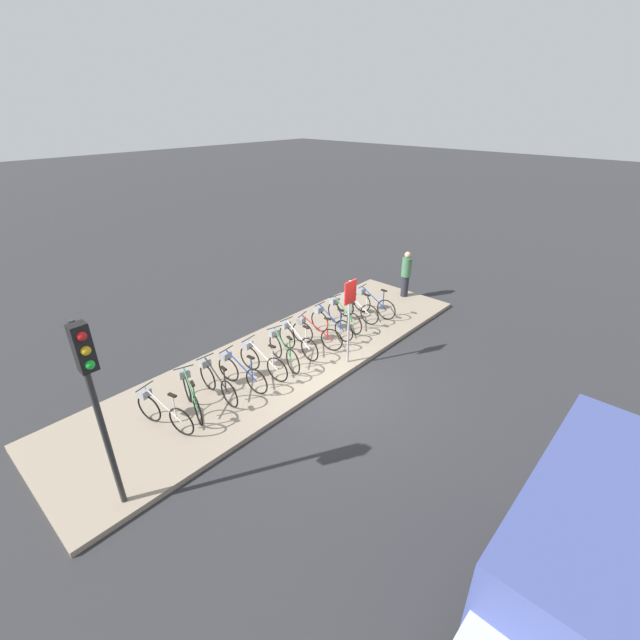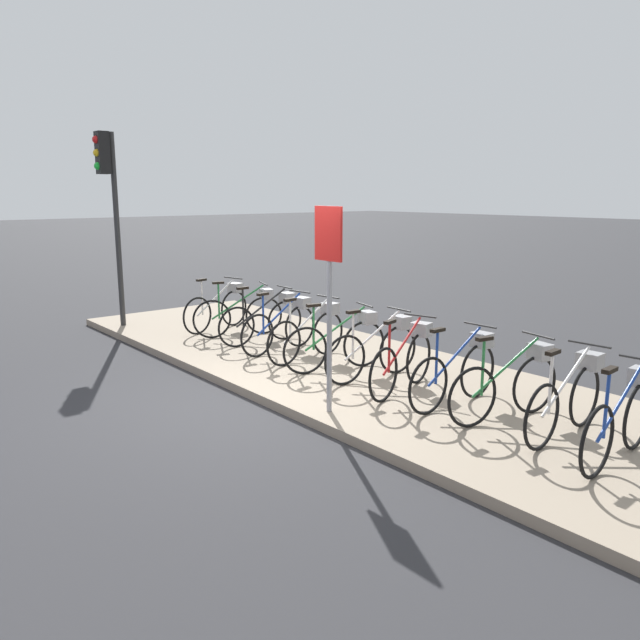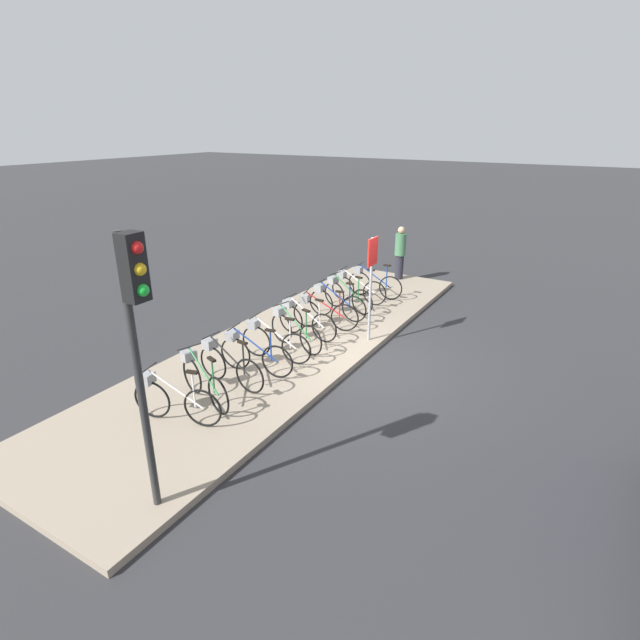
{
  "view_description": "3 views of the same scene",
  "coord_description": "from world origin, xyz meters",
  "px_view_note": "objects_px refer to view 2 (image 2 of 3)",
  "views": [
    {
      "loc": [
        -6.82,
        -5.77,
        6.39
      ],
      "look_at": [
        0.98,
        1.34,
        1.02
      ],
      "focal_mm": 24.0,
      "sensor_mm": 36.0,
      "label": 1
    },
    {
      "loc": [
        6.21,
        -4.18,
        2.63
      ],
      "look_at": [
        0.76,
        0.31,
        1.18
      ],
      "focal_mm": 35.0,
      "sensor_mm": 36.0,
      "label": 2
    },
    {
      "loc": [
        -8.59,
        -4.15,
        4.75
      ],
      "look_at": [
        -0.64,
        0.65,
        1.07
      ],
      "focal_mm": 28.0,
      "sensor_mm": 36.0,
      "label": 3
    }
  ],
  "objects_px": {
    "parked_bicycle_2": "(266,317)",
    "parked_bicycle_8": "(459,369)",
    "parked_bicycle_5": "(341,340)",
    "traffic_light": "(109,189)",
    "parked_bicycle_7": "(406,357)",
    "parked_bicycle_9": "(511,381)",
    "sign_post": "(329,275)",
    "parked_bicycle_3": "(283,324)",
    "parked_bicycle_11": "(623,416)",
    "parked_bicycle_1": "(243,312)",
    "parked_bicycle_0": "(220,306)",
    "parked_bicycle_4": "(311,331)",
    "parked_bicycle_10": "(569,395)",
    "parked_bicycle_6": "(378,347)"
  },
  "relations": [
    {
      "from": "parked_bicycle_2",
      "to": "parked_bicycle_5",
      "type": "xyz_separation_m",
      "value": [
        2.04,
        -0.11,
        0.0
      ]
    },
    {
      "from": "parked_bicycle_9",
      "to": "sign_post",
      "type": "xyz_separation_m",
      "value": [
        -1.48,
        -1.42,
        1.17
      ]
    },
    {
      "from": "parked_bicycle_9",
      "to": "parked_bicycle_7",
      "type": "bearing_deg",
      "value": -174.03
    },
    {
      "from": "parked_bicycle_4",
      "to": "parked_bicycle_11",
      "type": "height_order",
      "value": "same"
    },
    {
      "from": "parked_bicycle_7",
      "to": "parked_bicycle_9",
      "type": "relative_size",
      "value": 0.98
    },
    {
      "from": "parked_bicycle_5",
      "to": "parked_bicycle_2",
      "type": "bearing_deg",
      "value": 176.99
    },
    {
      "from": "parked_bicycle_0",
      "to": "parked_bicycle_5",
      "type": "distance_m",
      "value": 3.47
    },
    {
      "from": "parked_bicycle_0",
      "to": "parked_bicycle_11",
      "type": "relative_size",
      "value": 0.97
    },
    {
      "from": "parked_bicycle_3",
      "to": "parked_bicycle_5",
      "type": "xyz_separation_m",
      "value": [
        1.42,
        -0.02,
        0.0
      ]
    },
    {
      "from": "parked_bicycle_2",
      "to": "parked_bicycle_4",
      "type": "bearing_deg",
      "value": -3.3
    },
    {
      "from": "parked_bicycle_5",
      "to": "parked_bicycle_9",
      "type": "relative_size",
      "value": 0.99
    },
    {
      "from": "parked_bicycle_7",
      "to": "sign_post",
      "type": "xyz_separation_m",
      "value": [
        -0.02,
        -1.27,
        1.17
      ]
    },
    {
      "from": "sign_post",
      "to": "parked_bicycle_1",
      "type": "bearing_deg",
      "value": 160.95
    },
    {
      "from": "parked_bicycle_7",
      "to": "parked_bicycle_10",
      "type": "relative_size",
      "value": 0.97
    },
    {
      "from": "parked_bicycle_4",
      "to": "parked_bicycle_8",
      "type": "distance_m",
      "value": 2.75
    },
    {
      "from": "parked_bicycle_0",
      "to": "parked_bicycle_11",
      "type": "height_order",
      "value": "same"
    },
    {
      "from": "parked_bicycle_1",
      "to": "parked_bicycle_2",
      "type": "relative_size",
      "value": 0.96
    },
    {
      "from": "parked_bicycle_1",
      "to": "parked_bicycle_5",
      "type": "relative_size",
      "value": 0.98
    },
    {
      "from": "sign_post",
      "to": "parked_bicycle_2",
      "type": "bearing_deg",
      "value": 157.13
    },
    {
      "from": "parked_bicycle_9",
      "to": "traffic_light",
      "type": "distance_m",
      "value": 8.09
    },
    {
      "from": "parked_bicycle_3",
      "to": "traffic_light",
      "type": "distance_m",
      "value": 4.35
    },
    {
      "from": "parked_bicycle_2",
      "to": "parked_bicycle_6",
      "type": "bearing_deg",
      "value": 0.14
    },
    {
      "from": "parked_bicycle_8",
      "to": "traffic_light",
      "type": "xyz_separation_m",
      "value": [
        -6.98,
        -1.42,
        2.13
      ]
    },
    {
      "from": "parked_bicycle_11",
      "to": "sign_post",
      "type": "relative_size",
      "value": 0.69
    },
    {
      "from": "parked_bicycle_4",
      "to": "parked_bicycle_7",
      "type": "bearing_deg",
      "value": -0.83
    },
    {
      "from": "parked_bicycle_10",
      "to": "traffic_light",
      "type": "xyz_separation_m",
      "value": [
        -8.34,
        -1.51,
        2.13
      ]
    },
    {
      "from": "parked_bicycle_8",
      "to": "traffic_light",
      "type": "relative_size",
      "value": 0.45
    },
    {
      "from": "parked_bicycle_8",
      "to": "sign_post",
      "type": "xyz_separation_m",
      "value": [
        -0.79,
        -1.37,
        1.17
      ]
    },
    {
      "from": "parked_bicycle_5",
      "to": "sign_post",
      "type": "bearing_deg",
      "value": -46.07
    },
    {
      "from": "parked_bicycle_9",
      "to": "traffic_light",
      "type": "relative_size",
      "value": 0.45
    },
    {
      "from": "parked_bicycle_0",
      "to": "parked_bicycle_4",
      "type": "bearing_deg",
      "value": -0.47
    },
    {
      "from": "parked_bicycle_10",
      "to": "sign_post",
      "type": "relative_size",
      "value": 0.69
    },
    {
      "from": "parked_bicycle_2",
      "to": "parked_bicycle_0",
      "type": "bearing_deg",
      "value": -177.87
    },
    {
      "from": "parked_bicycle_2",
      "to": "parked_bicycle_8",
      "type": "height_order",
      "value": "same"
    },
    {
      "from": "parked_bicycle_11",
      "to": "traffic_light",
      "type": "bearing_deg",
      "value": -171.58
    },
    {
      "from": "parked_bicycle_6",
      "to": "parked_bicycle_8",
      "type": "xyz_separation_m",
      "value": [
        1.39,
        -0.01,
        0.0
      ]
    },
    {
      "from": "parked_bicycle_0",
      "to": "parked_bicycle_8",
      "type": "distance_m",
      "value": 5.49
    },
    {
      "from": "parked_bicycle_2",
      "to": "parked_bicycle_9",
      "type": "height_order",
      "value": "same"
    },
    {
      "from": "parked_bicycle_6",
      "to": "parked_bicycle_9",
      "type": "height_order",
      "value": "same"
    },
    {
      "from": "traffic_light",
      "to": "parked_bicycle_7",
      "type": "bearing_deg",
      "value": 12.01
    },
    {
      "from": "parked_bicycle_5",
      "to": "parked_bicycle_8",
      "type": "xyz_separation_m",
      "value": [
        2.02,
        0.11,
        0.0
      ]
    },
    {
      "from": "parked_bicycle_6",
      "to": "traffic_light",
      "type": "bearing_deg",
      "value": -165.63
    },
    {
      "from": "parked_bicycle_5",
      "to": "traffic_light",
      "type": "height_order",
      "value": "traffic_light"
    },
    {
      "from": "parked_bicycle_10",
      "to": "parked_bicycle_9",
      "type": "bearing_deg",
      "value": -176.54
    },
    {
      "from": "parked_bicycle_0",
      "to": "parked_bicycle_6",
      "type": "relative_size",
      "value": 0.97
    },
    {
      "from": "parked_bicycle_0",
      "to": "parked_bicycle_9",
      "type": "height_order",
      "value": "same"
    },
    {
      "from": "parked_bicycle_7",
      "to": "parked_bicycle_9",
      "type": "distance_m",
      "value": 1.46
    },
    {
      "from": "parked_bicycle_7",
      "to": "parked_bicycle_9",
      "type": "height_order",
      "value": "same"
    },
    {
      "from": "parked_bicycle_8",
      "to": "parked_bicycle_7",
      "type": "bearing_deg",
      "value": -172.47
    },
    {
      "from": "parked_bicycle_1",
      "to": "parked_bicycle_4",
      "type": "height_order",
      "value": "same"
    }
  ]
}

